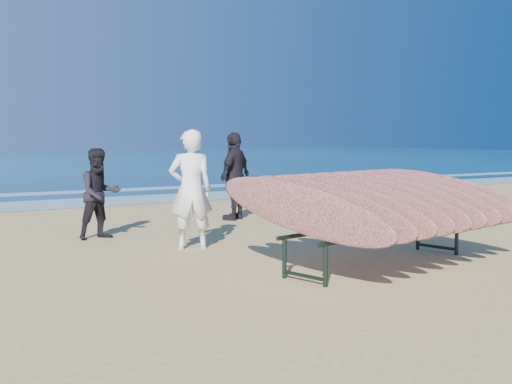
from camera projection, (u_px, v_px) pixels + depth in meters
ground at (288, 268)px, 8.40m from camera, size 120.00×120.00×0.00m
foam_near at (71, 203)px, 16.84m from camera, size 160.00×160.00×0.00m
foam_far at (38, 194)px, 19.80m from camera, size 160.00×160.00×0.00m
surfboard_rack at (379, 202)px, 8.53m from camera, size 3.67×3.36×1.36m
person_white at (191, 189)px, 9.85m from camera, size 0.78×0.64×1.84m
person_dark_a at (100, 194)px, 10.84m from camera, size 0.81×0.66×1.54m
person_dark_b at (235, 176)px, 13.39m from camera, size 1.15×0.94×1.83m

